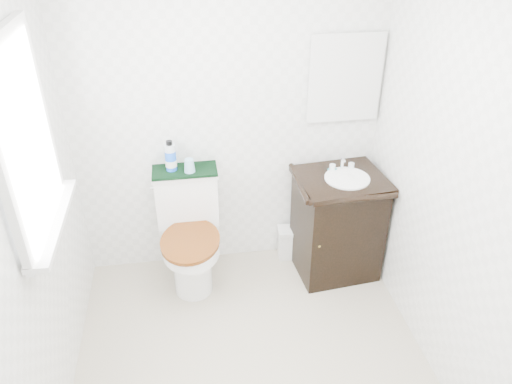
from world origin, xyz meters
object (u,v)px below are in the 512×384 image
object	(u,v)px
toilet	(190,237)
trash_bin	(289,242)
vanity	(337,223)
mouthwash_bottle	(170,157)
cup	(189,165)

from	to	relation	value
toilet	trash_bin	world-z (taller)	toilet
vanity	trash_bin	distance (m)	0.47
trash_bin	mouthwash_bottle	bearing A→B (deg)	179.97
toilet	mouthwash_bottle	bearing A→B (deg)	123.20
mouthwash_bottle	vanity	bearing A→B (deg)	-9.41
mouthwash_bottle	cup	distance (m)	0.14
vanity	mouthwash_bottle	xyz separation A→B (m)	(-1.19, 0.20, 0.55)
toilet	trash_bin	bearing A→B (deg)	9.82
trash_bin	mouthwash_bottle	xyz separation A→B (m)	(-0.87, 0.00, 0.84)
vanity	mouthwash_bottle	bearing A→B (deg)	170.59
vanity	trash_bin	world-z (taller)	vanity
trash_bin	cup	bearing A→B (deg)	-176.46
toilet	cup	size ratio (longest dim) A/B	8.93
toilet	vanity	xyz separation A→B (m)	(1.10, -0.06, 0.06)
mouthwash_bottle	cup	size ratio (longest dim) A/B	2.32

